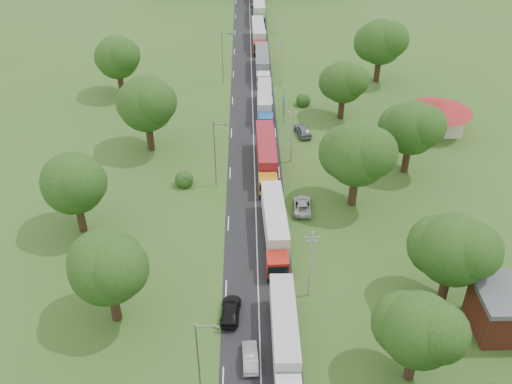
{
  "coord_description": "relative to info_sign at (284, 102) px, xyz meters",
  "views": [
    {
      "loc": [
        -1.11,
        -52.03,
        45.47
      ],
      "look_at": [
        0.03,
        8.77,
        3.0
      ],
      "focal_mm": 40.0,
      "sensor_mm": 36.0,
      "label": 1
    }
  ],
  "objects": [
    {
      "name": "ground",
      "position": [
        -5.2,
        -35.0,
        -3.0
      ],
      "size": [
        260.0,
        260.0,
        0.0
      ],
      "primitive_type": "plane",
      "color": "#31541C",
      "rests_on": "ground"
    },
    {
      "name": "road",
      "position": [
        -5.2,
        -15.0,
        -3.0
      ],
      "size": [
        8.0,
        200.0,
        0.04
      ],
      "primitive_type": "cube",
      "color": "black",
      "rests_on": "ground"
    },
    {
      "name": "info_sign",
      "position": [
        0.0,
        0.0,
        0.0
      ],
      "size": [
        0.12,
        3.1,
        4.1
      ],
      "color": "slate",
      "rests_on": "ground"
    },
    {
      "name": "pole_1",
      "position": [
        0.3,
        -42.0,
        1.68
      ],
      "size": [
        1.6,
        0.24,
        9.0
      ],
      "color": "gray",
      "rests_on": "ground"
    },
    {
      "name": "pole_2",
      "position": [
        0.3,
        -14.0,
        1.68
      ],
      "size": [
        1.6,
        0.24,
        9.0
      ],
      "color": "gray",
      "rests_on": "ground"
    },
    {
      "name": "pole_3",
      "position": [
        0.3,
        14.0,
        1.68
      ],
      "size": [
        1.6,
        0.24,
        9.0
      ],
      "color": "gray",
      "rests_on": "ground"
    },
    {
      "name": "pole_4",
      "position": [
        0.3,
        42.0,
        1.68
      ],
      "size": [
        1.6,
        0.24,
        9.0
      ],
      "color": "gray",
      "rests_on": "ground"
    },
    {
      "name": "lamp_0",
      "position": [
        -10.55,
        -55.0,
        2.55
      ],
      "size": [
        2.03,
        0.22,
        10.0
      ],
      "color": "slate",
      "rests_on": "ground"
    },
    {
      "name": "lamp_1",
      "position": [
        -10.55,
        -20.0,
        2.55
      ],
      "size": [
        2.03,
        0.22,
        10.0
      ],
      "color": "slate",
      "rests_on": "ground"
    },
    {
      "name": "lamp_2",
      "position": [
        -10.55,
        15.0,
        2.55
      ],
      "size": [
        2.03,
        0.22,
        10.0
      ],
      "color": "slate",
      "rests_on": "ground"
    },
    {
      "name": "tree_2",
      "position": [
        8.79,
        -52.86,
        3.59
      ],
      "size": [
        8.0,
        8.0,
        10.1
      ],
      "color": "#382616",
      "rests_on": "ground"
    },
    {
      "name": "tree_3",
      "position": [
        14.79,
        -42.84,
        4.22
      ],
      "size": [
        8.8,
        8.8,
        11.07
      ],
      "color": "#382616",
      "rests_on": "ground"
    },
    {
      "name": "tree_4",
      "position": [
        7.79,
        -24.83,
        4.85
      ],
      "size": [
        9.6,
        9.6,
        12.05
      ],
      "color": "#382616",
      "rests_on": "ground"
    },
    {
      "name": "tree_5",
      "position": [
        16.79,
        -16.84,
        4.22
      ],
      "size": [
        8.8,
        8.8,
        11.07
      ],
      "color": "#382616",
      "rests_on": "ground"
    },
    {
      "name": "tree_6",
      "position": [
        9.79,
        0.14,
        3.59
      ],
      "size": [
        8.0,
        8.0,
        10.1
      ],
      "color": "#382616",
      "rests_on": "ground"
    },
    {
      "name": "tree_7",
      "position": [
        18.79,
        15.17,
        4.85
      ],
      "size": [
        9.6,
        9.6,
        12.05
      ],
      "color": "#382616",
      "rests_on": "ground"
    },
    {
      "name": "tree_10",
      "position": [
        -20.21,
        -44.84,
        4.22
      ],
      "size": [
        8.8,
        8.8,
        11.07
      ],
      "color": "#382616",
      "rests_on": "ground"
    },
    {
      "name": "tree_11",
      "position": [
        -27.21,
        -29.84,
        4.22
      ],
      "size": [
        8.8,
        8.8,
        11.07
      ],
      "color": "#382616",
      "rests_on": "ground"
    },
    {
      "name": "tree_12",
      "position": [
        -21.21,
        -9.83,
        4.85
      ],
      "size": [
        9.6,
        9.6,
        12.05
      ],
      "color": "#382616",
      "rests_on": "ground"
    },
    {
      "name": "tree_13",
      "position": [
        -29.21,
        10.16,
        4.22
      ],
      "size": [
        8.8,
        8.8,
        11.07
      ],
      "color": "#382616",
      "rests_on": "ground"
    },
    {
      "name": "house_cream",
      "position": [
        24.8,
        -5.0,
        0.64
      ],
      "size": [
        10.08,
        10.08,
        5.8
      ],
      "color": "beige",
      "rests_on": "ground"
    },
    {
      "name": "truck_0",
      "position": [
        -2.8,
        -49.53,
        -0.9
      ],
      "size": [
        2.45,
        14.3,
        3.97
      ],
      "color": "silver",
      "rests_on": "ground"
    },
    {
      "name": "truck_1",
      "position": [
        -2.97,
        -32.45,
        -0.8
      ],
      "size": [
        3.04,
        15.01,
        4.15
      ],
      "color": "#9D1C12",
      "rests_on": "ground"
    },
    {
      "name": "truck_2",
      "position": [
        -3.46,
        -16.03,
        -0.73
      ],
      "size": [
        2.83,
        15.44,
        4.28
      ],
      "color": "#BB7216",
      "rests_on": "ground"
    },
    {
      "name": "truck_3",
      "position": [
        -3.16,
        1.92,
        -0.95
      ],
      "size": [
        2.73,
        14.01,
        3.88
      ],
      "color": "#1B4FA2",
      "rests_on": "ground"
    },
    {
      "name": "truck_4",
      "position": [
        -3.1,
        19.08,
        -0.86
      ],
      "size": [
        2.59,
        14.59,
        4.04
      ],
      "color": "silver",
      "rests_on": "ground"
    },
    {
      "name": "truck_5",
      "position": [
        -3.44,
        35.43,
        -0.81
      ],
      "size": [
        2.82,
        14.92,
        4.13
      ],
      "color": "maroon",
      "rests_on": "ground"
    },
    {
      "name": "truck_6",
      "position": [
        -2.95,
        52.6,
        -0.69
      ],
      "size": [
        2.72,
        15.72,
        4.36
      ],
      "color": "#235D26",
      "rests_on": "ground"
    },
    {
      "name": "car_lane_mid",
      "position": [
        -6.2,
        -50.91,
        -2.31
      ],
      "size": [
        1.63,
        4.24,
        1.38
      ],
      "primitive_type": "imported",
      "rotation": [
        0.0,
        0.0,
        3.18
      ],
      "color": "#94969B",
      "rests_on": "ground"
    },
    {
      "name": "car_lane_rear",
      "position": [
        -8.2,
        -44.83,
        -2.29
      ],
      "size": [
        2.37,
        5.02,
        1.41
      ],
      "primitive_type": "imported",
      "rotation": [
        0.0,
        0.0,
        3.06
      ],
      "color": "black",
      "rests_on": "ground"
    },
    {
      "name": "car_verge_near",
      "position": [
        0.97,
        -26.16,
        -2.3
      ],
      "size": [
        2.59,
        5.2,
        1.41
      ],
      "primitive_type": "imported",
      "rotation": [
        0.0,
        0.0,
        3.09
      ],
      "color": "#B6B6B6",
      "rests_on": "ground"
    },
    {
      "name": "car_verge_far",
      "position": [
        2.8,
        -5.75,
        -2.19
      ],
      "size": [
        2.92,
        5.1,
        1.63
      ],
      "primitive_type": "imported",
      "rotation": [
        0.0,
        0.0,
        3.36
      ],
      "color": "slate",
      "rests_on": "ground"
    }
  ]
}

